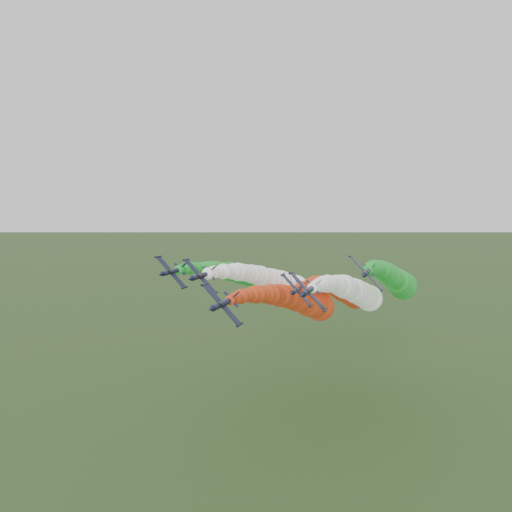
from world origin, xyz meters
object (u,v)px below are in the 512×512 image
object	(u,v)px
jet_outer_left	(253,279)
jet_lead	(301,301)
jet_trail	(342,291)
jet_inner_left	(276,282)
jet_inner_right	(355,292)
jet_outer_right	(394,279)

from	to	relation	value
jet_outer_left	jet_lead	bearing A→B (deg)	-45.78
jet_lead	jet_trail	distance (m)	24.25
jet_outer_left	jet_trail	size ratio (longest dim) A/B	1.00
jet_inner_left	jet_inner_right	bearing A→B (deg)	-10.69
jet_lead	jet_outer_left	xyz separation A→B (m)	(-17.85, 18.34, 1.81)
jet_inner_right	jet_trail	world-z (taller)	jet_inner_right
jet_lead	jet_inner_left	xyz separation A→B (m)	(-9.66, 12.19, 2.36)
jet_outer_right	jet_outer_left	bearing A→B (deg)	-176.09
jet_inner_left	jet_outer_left	distance (m)	10.25
jet_inner_left	jet_inner_right	world-z (taller)	jet_inner_left
jet_lead	jet_outer_right	world-z (taller)	jet_outer_right
jet_lead	jet_inner_right	world-z (taller)	jet_inner_right
jet_inner_left	jet_outer_left	size ratio (longest dim) A/B	1.00
jet_lead	jet_inner_right	size ratio (longest dim) A/B	1.00
jet_inner_right	jet_outer_right	bearing A→B (deg)	57.09
jet_outer_left	jet_outer_right	size ratio (longest dim) A/B	1.00
jet_inner_right	jet_trail	xyz separation A→B (m)	(-5.43, 15.28, -2.60)
jet_trail	jet_outer_left	bearing A→B (deg)	-167.48
jet_lead	jet_inner_right	distance (m)	13.90
jet_outer_left	jet_trail	bearing A→B (deg)	12.52
jet_inner_right	jet_outer_left	size ratio (longest dim) A/B	0.99
jet_inner_left	jet_outer_right	size ratio (longest dim) A/B	1.00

